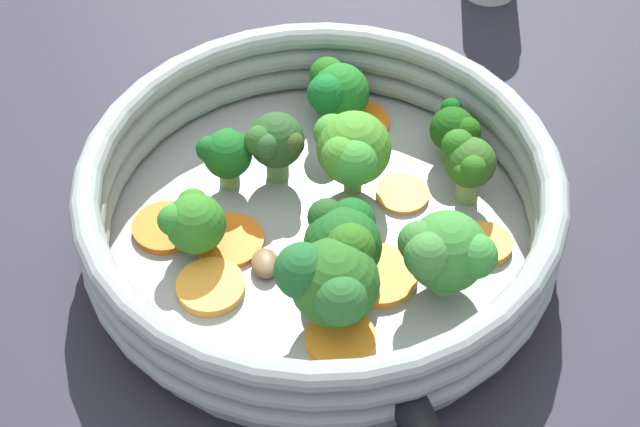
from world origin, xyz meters
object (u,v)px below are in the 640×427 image
at_px(carrot_slice_6, 341,340).
at_px(broccoli_floret_5, 335,91).
at_px(carrot_slice_5, 211,287).
at_px(carrot_slice_7, 229,241).
at_px(carrot_slice_0, 402,194).
at_px(broccoli_floret_3, 455,130).
at_px(broccoli_floret_0, 193,222).
at_px(carrot_slice_4, 485,244).
at_px(broccoli_floret_9, 468,163).
at_px(carrot_slice_2, 377,277).
at_px(broccoli_floret_7, 275,142).
at_px(skillet, 320,238).
at_px(carrot_slice_1, 358,123).
at_px(broccoli_floret_4, 332,279).
at_px(broccoli_floret_6, 351,151).
at_px(carrot_slice_3, 165,228).
at_px(mushroom_piece_0, 260,259).
at_px(broccoli_floret_2, 343,239).
at_px(broccoli_floret_8, 445,252).
at_px(broccoli_floret_1, 226,154).

relative_size(carrot_slice_6, broccoli_floret_5, 0.86).
height_order(carrot_slice_5, carrot_slice_7, carrot_slice_5).
bearing_deg(carrot_slice_0, broccoli_floret_5, -102.25).
bearing_deg(broccoli_floret_3, broccoli_floret_0, -16.73).
height_order(carrot_slice_0, carrot_slice_4, carrot_slice_4).
distance_m(carrot_slice_6, broccoli_floret_9, 0.13).
bearing_deg(carrot_slice_2, carrot_slice_5, -38.39).
bearing_deg(broccoli_floret_7, skillet, 78.68).
height_order(skillet, carrot_slice_1, carrot_slice_1).
height_order(carrot_slice_6, broccoli_floret_0, broccoli_floret_0).
xyz_separation_m(broccoli_floret_3, broccoli_floret_4, (0.14, 0.04, 0.01)).
xyz_separation_m(carrot_slice_0, broccoli_floret_9, (-0.03, 0.03, 0.03)).
bearing_deg(skillet, broccoli_floret_7, -101.32).
distance_m(broccoli_floret_3, broccoli_floret_6, 0.07).
xyz_separation_m(broccoli_floret_4, broccoli_floret_9, (-0.12, -0.01, -0.01)).
relative_size(broccoli_floret_7, broccoli_floret_9, 1.02).
relative_size(broccoli_floret_0, broccoli_floret_7, 0.86).
distance_m(broccoli_floret_0, broccoli_floret_6, 0.10).
distance_m(carrot_slice_0, broccoli_floret_3, 0.05).
bearing_deg(broccoli_floret_4, broccoli_floret_3, -163.78).
relative_size(carrot_slice_3, broccoli_floret_4, 0.67).
xyz_separation_m(carrot_slice_0, carrot_slice_3, (0.12, -0.08, 0.00)).
bearing_deg(broccoli_floret_5, broccoli_floret_6, 54.29).
bearing_deg(broccoli_floret_6, broccoli_floret_3, 162.23).
distance_m(broccoli_floret_6, mushroom_piece_0, 0.08).
distance_m(carrot_slice_4, broccoli_floret_9, 0.05).
height_order(carrot_slice_4, broccoli_floret_7, broccoli_floret_7).
relative_size(carrot_slice_0, broccoli_floret_2, 0.66).
relative_size(broccoli_floret_3, mushroom_piece_0, 1.75).
height_order(broccoli_floret_4, broccoli_floret_5, broccoli_floret_4).
distance_m(broccoli_floret_3, broccoli_floret_8, 0.11).
xyz_separation_m(skillet, carrot_slice_3, (0.07, -0.06, 0.01)).
xyz_separation_m(carrot_slice_7, broccoli_floret_4, (-0.01, 0.08, 0.03)).
bearing_deg(broccoli_floret_0, broccoli_floret_1, -149.10).
height_order(carrot_slice_3, broccoli_floret_7, broccoli_floret_7).
relative_size(carrot_slice_3, broccoli_floret_7, 0.83).
bearing_deg(carrot_slice_7, carrot_slice_0, 157.15).
distance_m(broccoli_floret_5, broccoli_floret_8, 0.15).
distance_m(carrot_slice_4, broccoli_floret_6, 0.10).
bearing_deg(broccoli_floret_7, carrot_slice_2, 83.26).
height_order(carrot_slice_0, broccoli_floret_3, broccoli_floret_3).
height_order(broccoli_floret_1, broccoli_floret_5, broccoli_floret_5).
relative_size(broccoli_floret_5, broccoli_floret_6, 0.79).
bearing_deg(broccoli_floret_4, broccoli_floret_8, 156.22).
relative_size(carrot_slice_7, broccoli_floret_6, 0.73).
bearing_deg(carrot_slice_5, skillet, 173.17).
distance_m(carrot_slice_5, mushroom_piece_0, 0.03).
distance_m(broccoli_floret_1, broccoli_floret_2, 0.10).
bearing_deg(broccoli_floret_7, carrot_slice_5, 25.79).
height_order(carrot_slice_0, carrot_slice_7, same).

